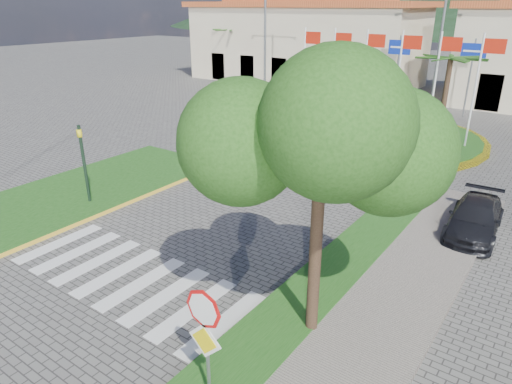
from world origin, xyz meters
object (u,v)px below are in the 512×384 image
Objects in this scene: roundabout_island at (372,136)px; stop_sign at (205,329)px; car_dark_a at (357,95)px; car_side_right at (475,218)px; car_dark_b at (510,103)px; deciduous_tree at (323,120)px; white_van at (375,88)px.

roundabout_island is 20.69m from stop_sign.
car_dark_a reaches higher than car_side_right.
roundabout_island is 14.20m from car_dark_b.
deciduous_tree reaches higher than white_van.
stop_sign reaches higher than car_side_right.
deciduous_tree is 1.97× the size of car_dark_a.
roundabout_island is 10.80m from car_dark_a.
white_van is at bearing 106.91° from stop_sign.
car_dark_a is (-5.21, 9.45, 0.41)m from roundabout_island.
car_dark_b is at bearing 68.32° from roundabout_island.
deciduous_tree is 1.57× the size of white_van.
roundabout_island is 4.79× the size of stop_sign.
deciduous_tree is (0.60, 3.04, 3.38)m from stop_sign.
roundabout_island reaches higher than car_dark_b.
car_dark_b is at bearing 92.07° from car_side_right.
deciduous_tree reaches higher than roundabout_island.
car_dark_a is at bearing -172.19° from white_van.
deciduous_tree is (5.50, -17.00, 5.00)m from roundabout_island.
roundabout_island is 14.15m from white_van.
stop_sign is 0.77× the size of car_dark_a.
car_dark_b is (10.44, 0.04, -0.07)m from white_van.
car_dark_a is 1.07× the size of car_dark_b.
roundabout_island is at bearing 125.24° from car_side_right.
deciduous_tree is 28.90m from car_dark_a.
stop_sign is 11.12m from car_side_right.
deciduous_tree reaches higher than car_side_right.
car_dark_b is at bearing -81.71° from white_van.
roundabout_island reaches higher than stop_sign.
white_van is 10.44m from car_dark_b.
deciduous_tree is at bearing -167.87° from car_dark_a.
deciduous_tree reaches higher than car_dark_b.
car_side_right reaches higher than car_dark_b.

